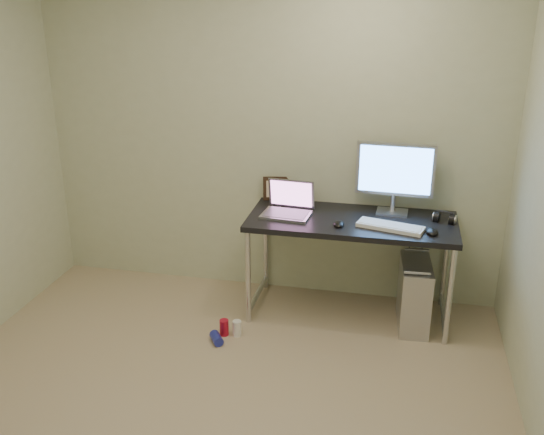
{
  "coord_description": "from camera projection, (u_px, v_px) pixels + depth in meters",
  "views": [
    {
      "loc": [
        0.96,
        -2.57,
        2.27
      ],
      "look_at": [
        0.17,
        1.08,
        0.85
      ],
      "focal_mm": 40.0,
      "sensor_mm": 36.0,
      "label": 1
    }
  ],
  "objects": [
    {
      "name": "headphones",
      "position": [
        444.0,
        218.0,
        4.19
      ],
      "size": [
        0.16,
        0.1,
        0.1
      ],
      "rotation": [
        0.0,
        0.0,
        -0.26
      ],
      "color": "black",
      "rests_on": "desk"
    },
    {
      "name": "mouse_right",
      "position": [
        432.0,
        230.0,
        4.0
      ],
      "size": [
        0.09,
        0.13,
        0.04
      ],
      "primitive_type": "ellipsoid",
      "rotation": [
        0.0,
        0.0,
        0.11
      ],
      "color": "black",
      "rests_on": "desk"
    },
    {
      "name": "monitor",
      "position": [
        395.0,
        173.0,
        4.27
      ],
      "size": [
        0.55,
        0.17,
        0.52
      ],
      "rotation": [
        0.0,
        0.0,
        -0.05
      ],
      "color": "#B6B7BF",
      "rests_on": "desk"
    },
    {
      "name": "can_blue",
      "position": [
        217.0,
        338.0,
        4.13
      ],
      "size": [
        0.12,
        0.14,
        0.07
      ],
      "primitive_type": "cylinder",
      "rotation": [
        1.57,
        0.0,
        0.59
      ],
      "color": "#232BA0",
      "rests_on": "ground"
    },
    {
      "name": "floor",
      "position": [
        201.0,
        426.0,
        3.35
      ],
      "size": [
        3.5,
        3.5,
        0.0
      ],
      "primitive_type": "plane",
      "color": "tan",
      "rests_on": "ground"
    },
    {
      "name": "desk",
      "position": [
        351.0,
        230.0,
        4.29
      ],
      "size": [
        1.46,
        0.64,
        0.75
      ],
      "color": "black",
      "rests_on": "ground"
    },
    {
      "name": "cable_b",
      "position": [
        421.0,
        259.0,
        4.51
      ],
      "size": [
        0.02,
        0.11,
        0.71
      ],
      "primitive_type": "cylinder",
      "rotation": [
        0.14,
        0.0,
        0.09
      ],
      "color": "black",
      "rests_on": "ground"
    },
    {
      "name": "can_white",
      "position": [
        237.0,
        328.0,
        4.21
      ],
      "size": [
        0.08,
        0.08,
        0.11
      ],
      "primitive_type": "cylinder",
      "rotation": [
        0.0,
        0.0,
        -0.38
      ],
      "color": "white",
      "rests_on": "ground"
    },
    {
      "name": "mouse_left",
      "position": [
        339.0,
        223.0,
        4.13
      ],
      "size": [
        0.08,
        0.12,
        0.04
      ],
      "primitive_type": "ellipsoid",
      "rotation": [
        0.0,
        0.0,
        0.08
      ],
      "color": "black",
      "rests_on": "desk"
    },
    {
      "name": "picture_frame",
      "position": [
        278.0,
        188.0,
        4.61
      ],
      "size": [
        0.23,
        0.11,
        0.18
      ],
      "primitive_type": "cube",
      "rotation": [
        -0.21,
        0.0,
        0.23
      ],
      "color": "black",
      "rests_on": "desk"
    },
    {
      "name": "webcam",
      "position": [
        310.0,
        191.0,
        4.54
      ],
      "size": [
        0.04,
        0.03,
        0.13
      ],
      "rotation": [
        0.0,
        0.0,
        0.02
      ],
      "color": "silver",
      "rests_on": "desk"
    },
    {
      "name": "can_red",
      "position": [
        224.0,
        327.0,
        4.21
      ],
      "size": [
        0.07,
        0.07,
        0.12
      ],
      "primitive_type": "cylinder",
      "rotation": [
        0.0,
        0.0,
        -0.2
      ],
      "color": "#B31028",
      "rests_on": "ground"
    },
    {
      "name": "tower_computer",
      "position": [
        414.0,
        294.0,
        4.28
      ],
      "size": [
        0.23,
        0.48,
        0.51
      ],
      "rotation": [
        0.0,
        0.0,
        0.07
      ],
      "color": "#AFAFB3",
      "rests_on": "ground"
    },
    {
      "name": "keyboard",
      "position": [
        390.0,
        227.0,
        4.08
      ],
      "size": [
        0.47,
        0.25,
        0.03
      ],
      "primitive_type": "cube",
      "rotation": [
        0.0,
        0.0,
        -0.25
      ],
      "color": "white",
      "rests_on": "desk"
    },
    {
      "name": "laptop",
      "position": [
        288.0,
        206.0,
        4.34
      ],
      "size": [
        0.36,
        0.3,
        0.23
      ],
      "rotation": [
        0.0,
        0.0,
        -0.08
      ],
      "color": "#B6B7BF",
      "rests_on": "desk"
    },
    {
      "name": "cable_a",
      "position": [
        409.0,
        254.0,
        4.54
      ],
      "size": [
        0.01,
        0.16,
        0.69
      ],
      "primitive_type": "cylinder",
      "rotation": [
        0.21,
        0.0,
        0.0
      ],
      "color": "black",
      "rests_on": "ground"
    },
    {
      "name": "wall_back",
      "position": [
        269.0,
        134.0,
        4.5
      ],
      "size": [
        3.5,
        0.02,
        2.5
      ],
      "primitive_type": "cube",
      "color": "beige",
      "rests_on": "ground"
    }
  ]
}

